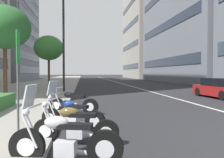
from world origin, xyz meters
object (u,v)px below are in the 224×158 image
at_px(street_tree_by_lamp_post, 5,27).
at_px(street_lamp_with_banners, 67,30).
at_px(motorcycle_mid_row, 75,127).
at_px(parking_sign_by_curb, 18,68).
at_px(car_far_down_avenue, 221,88).
at_px(street_tree_near_plaza_corner, 49,48).
at_px(motorcycle_second_in_row, 71,115).
at_px(motorcycle_by_sign_pole, 73,104).
at_px(motorcycle_nearest_camera, 64,141).

bearing_deg(street_tree_by_lamp_post, street_lamp_with_banners, -27.57).
xyz_separation_m(motorcycle_mid_row, parking_sign_by_curb, (0.83, 1.51, 1.44)).
height_order(car_far_down_avenue, street_tree_near_plaza_corner, street_tree_near_plaza_corner).
relative_size(motorcycle_second_in_row, street_lamp_with_banners, 0.23).
distance_m(car_far_down_avenue, street_lamp_with_banners, 12.68).
relative_size(motorcycle_second_in_row, street_tree_by_lamp_post, 0.36).
distance_m(motorcycle_by_sign_pole, street_tree_by_lamp_post, 6.93).
relative_size(motorcycle_second_in_row, car_far_down_avenue, 0.45).
bearing_deg(street_tree_by_lamp_post, car_far_down_avenue, -86.17).
xyz_separation_m(motorcycle_by_sign_pole, street_lamp_with_banners, (10.14, 0.84, 4.85)).
xyz_separation_m(motorcycle_mid_row, street_tree_near_plaza_corner, (17.76, 3.08, 3.72)).
bearing_deg(parking_sign_by_curb, motorcycle_by_sign_pole, -21.57).
relative_size(motorcycle_second_in_row, street_tree_near_plaza_corner, 0.37).
bearing_deg(parking_sign_by_curb, street_lamp_with_banners, -1.93).
height_order(street_tree_by_lamp_post, street_tree_near_plaza_corner, street_tree_by_lamp_post).
relative_size(motorcycle_mid_row, parking_sign_by_curb, 0.76).
relative_size(motorcycle_nearest_camera, motorcycle_second_in_row, 1.09).
distance_m(street_lamp_with_banners, street_tree_by_lamp_post, 6.80).
relative_size(motorcycle_mid_row, street_lamp_with_banners, 0.24).
bearing_deg(motorcycle_nearest_camera, motorcycle_by_sign_pole, -77.06).
height_order(motorcycle_second_in_row, street_lamp_with_banners, street_lamp_with_banners).
bearing_deg(motorcycle_second_in_row, street_tree_near_plaza_corner, -53.20).
bearing_deg(street_tree_by_lamp_post, parking_sign_by_curb, -160.33).
distance_m(motorcycle_by_sign_pole, car_far_down_avenue, 11.07).
relative_size(motorcycle_mid_row, car_far_down_avenue, 0.47).
bearing_deg(motorcycle_by_sign_pole, motorcycle_mid_row, 113.78).
bearing_deg(parking_sign_by_curb, motorcycle_mid_row, -118.82).
xyz_separation_m(motorcycle_second_in_row, street_lamp_with_banners, (12.77, 0.91, 4.84)).
distance_m(motorcycle_mid_row, street_lamp_with_banners, 15.09).
height_order(motorcycle_mid_row, street_tree_by_lamp_post, street_tree_by_lamp_post).
xyz_separation_m(motorcycle_by_sign_pole, street_tree_near_plaza_corner, (13.66, 2.86, 3.71)).
xyz_separation_m(motorcycle_second_in_row, motorcycle_by_sign_pole, (2.63, 0.07, -0.01)).
bearing_deg(motorcycle_by_sign_pole, motorcycle_second_in_row, 112.13).
xyz_separation_m(car_far_down_avenue, street_tree_near_plaza_corner, (8.56, 12.69, 3.50)).
height_order(motorcycle_mid_row, street_tree_near_plaza_corner, street_tree_near_plaza_corner).
height_order(car_far_down_avenue, parking_sign_by_curb, parking_sign_by_curb).
distance_m(car_far_down_avenue, parking_sign_by_curb, 13.97).
bearing_deg(street_tree_near_plaza_corner, motorcycle_by_sign_pole, -168.18).
xyz_separation_m(motorcycle_nearest_camera, motorcycle_mid_row, (1.28, -0.16, -0.04)).
bearing_deg(motorcycle_mid_row, car_far_down_avenue, -122.27).
relative_size(street_lamp_with_banners, street_tree_near_plaza_corner, 1.65).
relative_size(motorcycle_nearest_camera, motorcycle_by_sign_pole, 1.03).
distance_m(motorcycle_second_in_row, street_lamp_with_banners, 13.69).
distance_m(motorcycle_second_in_row, car_far_down_avenue, 12.45).
height_order(motorcycle_mid_row, car_far_down_avenue, car_far_down_avenue).
xyz_separation_m(motorcycle_nearest_camera, motorcycle_second_in_row, (2.75, -0.01, -0.02)).
bearing_deg(motorcycle_by_sign_pole, street_tree_near_plaza_corner, -57.48).
distance_m(street_lamp_with_banners, street_tree_near_plaza_corner, 4.21).
relative_size(motorcycle_nearest_camera, motorcycle_mid_row, 1.03).
height_order(motorcycle_second_in_row, parking_sign_by_curb, parking_sign_by_curb).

